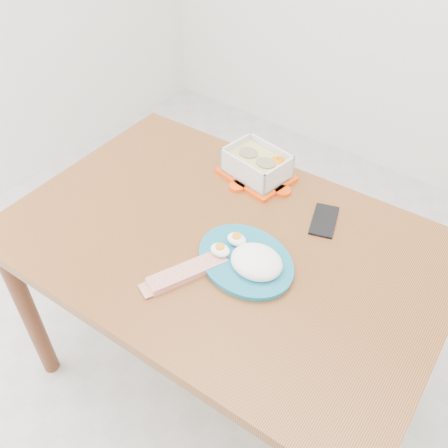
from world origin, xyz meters
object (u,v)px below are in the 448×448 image
Objects in this scene: dining_table at (224,260)px; food_container at (257,165)px; rice_plate at (249,259)px; smartphone at (324,220)px; orange_fruit at (277,169)px.

dining_table is 5.31× the size of food_container.
food_container reaches higher than rice_plate.
rice_plate is at bearing -124.44° from smartphone.
dining_table is at bearing -147.92° from smartphone.
orange_fruit reaches higher than dining_table.
smartphone reaches higher than dining_table.
orange_fruit is at bearing 139.59° from smartphone.
rice_plate is (0.16, -0.38, -0.01)m from orange_fruit.
rice_plate reaches higher than smartphone.
food_container is 1.75× the size of smartphone.
smartphone is (0.24, -0.09, -0.04)m from orange_fruit.
food_container reaches higher than orange_fruit.
orange_fruit is 0.41m from rice_plate.
orange_fruit is 0.25m from smartphone.
dining_table is at bearing 176.34° from rice_plate.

